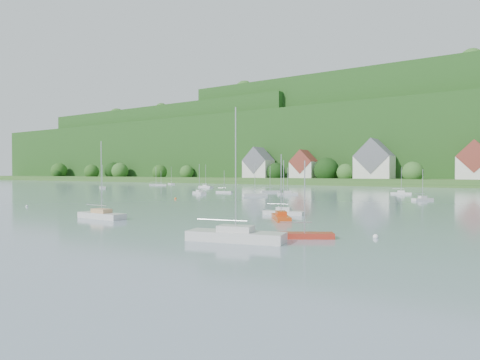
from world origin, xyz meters
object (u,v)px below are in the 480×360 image
object	(u,v)px
near_sailboat_3	(284,212)
near_sailboat_5	(281,216)
near_sailboat_7	(305,235)
near_sailboat_2	(102,215)
near_sailboat_4	(236,235)

from	to	relation	value
near_sailboat_3	near_sailboat_5	world-z (taller)	near_sailboat_5
near_sailboat_7	near_sailboat_2	bearing A→B (deg)	146.01
near_sailboat_4	near_sailboat_7	xyz separation A→B (m)	(4.03, 4.65, -0.21)
near_sailboat_4	near_sailboat_7	size ratio (longest dim) A/B	1.65
near_sailboat_5	near_sailboat_3	bearing A→B (deg)	169.09
near_sailboat_5	near_sailboat_7	world-z (taller)	near_sailboat_5
near_sailboat_2	near_sailboat_7	distance (m)	27.76
near_sailboat_2	near_sailboat_3	world-z (taller)	near_sailboat_2
near_sailboat_2	near_sailboat_7	xyz separation A→B (m)	(27.75, -0.74, -0.17)
near_sailboat_4	near_sailboat_2	bearing A→B (deg)	153.34
near_sailboat_2	near_sailboat_7	world-z (taller)	near_sailboat_2
near_sailboat_3	near_sailboat_7	distance (m)	20.56
near_sailboat_4	near_sailboat_3	bearing A→B (deg)	94.16
near_sailboat_5	near_sailboat_7	size ratio (longest dim) A/B	1.17
near_sailboat_3	near_sailboat_7	xyz separation A→B (m)	(11.16, -17.27, -0.10)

